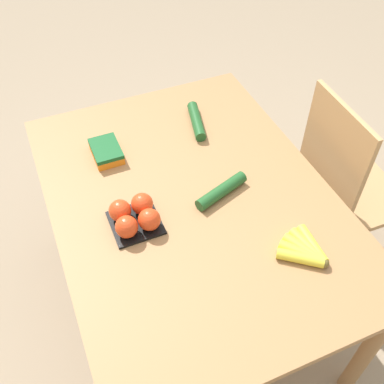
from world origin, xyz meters
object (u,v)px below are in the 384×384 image
Objects in this scene: tomato_pack at (135,216)px; cucumber_far at (221,191)px; chair at (343,189)px; carrot_bag at (106,151)px; banana_bunch at (306,251)px; cucumber_near at (196,121)px.

tomato_pack is 0.33m from cucumber_far.
chair reaches higher than carrot_bag.
banana_bunch is 0.75× the size of cucumber_far.
tomato_pack is 0.75× the size of cucumber_near.
chair is at bearing 91.11° from tomato_pack.
cucumber_near is (-0.42, 0.41, -0.02)m from tomato_pack.
cucumber_far is at bearing 93.21° from chair.
banana_bunch is (0.36, -0.48, 0.25)m from chair.
cucumber_far is at bearing 91.11° from tomato_pack.
carrot_bag reaches higher than cucumber_near.
banana_bunch is 0.58m from tomato_pack.
banana_bunch is at bearing 54.33° from tomato_pack.
carrot_bag is at bearing -138.25° from cucumber_far.
tomato_pack is 1.11× the size of carrot_bag.
cucumber_far reaches higher than banana_bunch.
carrot_bag reaches higher than banana_bunch.
cucumber_near is at bearing 135.45° from tomato_pack.
cucumber_near is (-0.75, -0.06, 0.00)m from banana_bunch.
chair is at bearing 126.58° from banana_bunch.
cucumber_near is (-0.40, -0.54, 0.26)m from chair.
tomato_pack reaches higher than cucumber_far.
chair reaches higher than cucumber_near.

